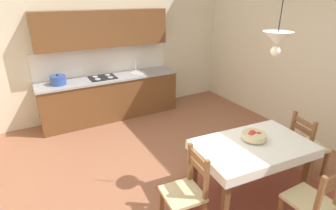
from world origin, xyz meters
name	(u,v)px	position (x,y,z in m)	size (l,w,h in m)	color
ground_plane	(180,182)	(0.00, 0.00, -0.05)	(6.02, 6.28, 0.10)	#935B42
wall_back	(107,18)	(0.00, 2.90, 2.02)	(6.02, 0.12, 4.04)	beige
wall_right	(327,24)	(2.77, 0.00, 2.02)	(0.12, 6.28, 4.04)	beige
area_rug	(252,197)	(0.64, -0.79, 0.00)	(2.10, 1.60, 0.01)	brown
kitchen_cabinetry	(109,79)	(-0.16, 2.57, 0.86)	(2.86, 0.63, 2.20)	brown
dining_table	(252,153)	(0.64, -0.69, 0.62)	(1.52, 1.01, 0.75)	brown
dining_chair_camera_side	(312,202)	(0.72, -1.49, 0.44)	(0.42, 0.42, 0.93)	#D1BC89
dining_chair_window_side	(306,146)	(1.69, -0.74, 0.44)	(0.49, 0.49, 0.93)	#D1BC89
dining_chair_tv_side	(186,192)	(-0.36, -0.70, 0.44)	(0.46, 0.46, 0.93)	#D1BC89
fruit_bowl	(254,136)	(0.71, -0.61, 0.81)	(0.30, 0.30, 0.12)	beige
pendant_lamp	(277,39)	(0.75, -0.70, 2.02)	(0.32, 0.32, 0.80)	black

